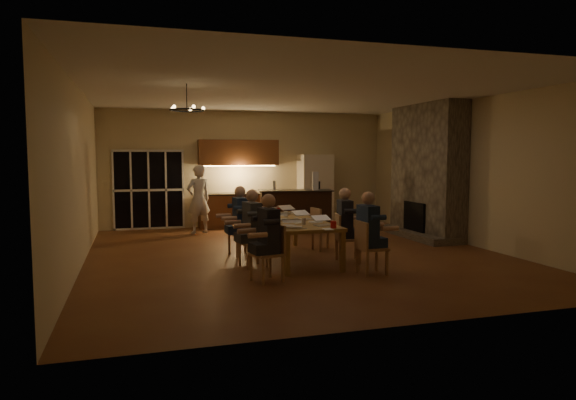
# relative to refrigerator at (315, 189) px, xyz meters

# --- Properties ---
(floor) EXTENTS (9.00, 9.00, 0.00)m
(floor) POSITION_rel_refrigerator_xyz_m (-1.90, -4.15, -1.00)
(floor) COLOR brown
(floor) RESTS_ON ground
(back_wall) EXTENTS (8.00, 0.04, 3.20)m
(back_wall) POSITION_rel_refrigerator_xyz_m (-1.90, 0.37, 0.60)
(back_wall) COLOR beige
(back_wall) RESTS_ON ground
(left_wall) EXTENTS (0.04, 9.00, 3.20)m
(left_wall) POSITION_rel_refrigerator_xyz_m (-5.92, -4.15, 0.60)
(left_wall) COLOR beige
(left_wall) RESTS_ON ground
(right_wall) EXTENTS (0.04, 9.00, 3.20)m
(right_wall) POSITION_rel_refrigerator_xyz_m (2.12, -4.15, 0.60)
(right_wall) COLOR beige
(right_wall) RESTS_ON ground
(ceiling) EXTENTS (8.00, 9.00, 0.04)m
(ceiling) POSITION_rel_refrigerator_xyz_m (-1.90, -4.15, 2.22)
(ceiling) COLOR white
(ceiling) RESTS_ON back_wall
(french_doors) EXTENTS (1.86, 0.08, 2.10)m
(french_doors) POSITION_rel_refrigerator_xyz_m (-4.60, 0.32, 0.05)
(french_doors) COLOR black
(french_doors) RESTS_ON ground
(fireplace) EXTENTS (0.58, 2.50, 3.20)m
(fireplace) POSITION_rel_refrigerator_xyz_m (1.80, -2.95, 0.60)
(fireplace) COLOR #756C5C
(fireplace) RESTS_ON ground
(kitchenette) EXTENTS (2.24, 0.68, 2.40)m
(kitchenette) POSITION_rel_refrigerator_xyz_m (-2.20, 0.05, 0.20)
(kitchenette) COLOR brown
(kitchenette) RESTS_ON ground
(refrigerator) EXTENTS (0.90, 0.68, 2.00)m
(refrigerator) POSITION_rel_refrigerator_xyz_m (0.00, 0.00, 0.00)
(refrigerator) COLOR #F0E2C9
(refrigerator) RESTS_ON ground
(dining_table) EXTENTS (1.10, 2.78, 0.75)m
(dining_table) POSITION_rel_refrigerator_xyz_m (-2.11, -4.55, -0.62)
(dining_table) COLOR #A27D41
(dining_table) RESTS_ON ground
(bar_island) EXTENTS (1.98, 0.96, 1.08)m
(bar_island) POSITION_rel_refrigerator_xyz_m (-0.97, -1.18, -0.46)
(bar_island) COLOR black
(bar_island) RESTS_ON ground
(chair_left_near) EXTENTS (0.56, 0.56, 0.89)m
(chair_left_near) POSITION_rel_refrigerator_xyz_m (-3.01, -6.14, -0.55)
(chair_left_near) COLOR tan
(chair_left_near) RESTS_ON ground
(chair_left_mid) EXTENTS (0.53, 0.53, 0.89)m
(chair_left_mid) POSITION_rel_refrigerator_xyz_m (-2.98, -5.04, -0.55)
(chair_left_mid) COLOR tan
(chair_left_mid) RESTS_ON ground
(chair_left_far) EXTENTS (0.54, 0.54, 0.89)m
(chair_left_far) POSITION_rel_refrigerator_xyz_m (-2.96, -3.91, -0.55)
(chair_left_far) COLOR tan
(chair_left_far) RESTS_ON ground
(chair_right_near) EXTENTS (0.45, 0.45, 0.89)m
(chair_right_near) POSITION_rel_refrigerator_xyz_m (-1.19, -6.14, -0.55)
(chair_right_near) COLOR tan
(chair_right_near) RESTS_ON ground
(chair_right_mid) EXTENTS (0.52, 0.52, 0.89)m
(chair_right_mid) POSITION_rel_refrigerator_xyz_m (-1.19, -5.13, -0.55)
(chair_right_mid) COLOR tan
(chair_right_mid) RESTS_ON ground
(chair_right_far) EXTENTS (0.50, 0.50, 0.89)m
(chair_right_far) POSITION_rel_refrigerator_xyz_m (-1.19, -3.88, -0.55)
(chair_right_far) COLOR tan
(chair_right_far) RESTS_ON ground
(person_left_near) EXTENTS (0.68, 0.68, 1.38)m
(person_left_near) POSITION_rel_refrigerator_xyz_m (-2.97, -6.11, -0.31)
(person_left_near) COLOR #20222A
(person_left_near) RESTS_ON ground
(person_right_near) EXTENTS (0.63, 0.63, 1.38)m
(person_right_near) POSITION_rel_refrigerator_xyz_m (-1.26, -6.10, -0.31)
(person_right_near) COLOR navy
(person_right_near) RESTS_ON ground
(person_left_mid) EXTENTS (0.68, 0.68, 1.38)m
(person_left_mid) POSITION_rel_refrigerator_xyz_m (-2.99, -5.01, -0.31)
(person_left_mid) COLOR #363B40
(person_left_mid) RESTS_ON ground
(person_right_mid) EXTENTS (0.69, 0.69, 1.38)m
(person_right_mid) POSITION_rel_refrigerator_xyz_m (-1.24, -5.08, -0.31)
(person_right_mid) COLOR #20222A
(person_right_mid) RESTS_ON ground
(person_left_far) EXTENTS (0.63, 0.63, 1.38)m
(person_left_far) POSITION_rel_refrigerator_xyz_m (-2.99, -3.96, -0.31)
(person_left_far) COLOR navy
(person_left_far) RESTS_ON ground
(standing_person) EXTENTS (0.73, 0.59, 1.74)m
(standing_person) POSITION_rel_refrigerator_xyz_m (-3.42, -0.80, -0.13)
(standing_person) COLOR silver
(standing_person) RESTS_ON ground
(chandelier) EXTENTS (0.59, 0.59, 0.03)m
(chandelier) POSITION_rel_refrigerator_xyz_m (-4.07, -4.80, 1.75)
(chandelier) COLOR black
(chandelier) RESTS_ON ceiling
(laptop_a) EXTENTS (0.40, 0.38, 0.23)m
(laptop_a) POSITION_rel_refrigerator_xyz_m (-2.40, -5.53, -0.14)
(laptop_a) COLOR silver
(laptop_a) RESTS_ON dining_table
(laptop_b) EXTENTS (0.36, 0.32, 0.23)m
(laptop_b) POSITION_rel_refrigerator_xyz_m (-1.80, -5.48, -0.14)
(laptop_b) COLOR silver
(laptop_b) RESTS_ON dining_table
(laptop_c) EXTENTS (0.35, 0.31, 0.23)m
(laptop_c) POSITION_rel_refrigerator_xyz_m (-2.32, -4.48, -0.14)
(laptop_c) COLOR silver
(laptop_c) RESTS_ON dining_table
(laptop_d) EXTENTS (0.38, 0.35, 0.23)m
(laptop_d) POSITION_rel_refrigerator_xyz_m (-1.89, -4.60, -0.14)
(laptop_d) COLOR silver
(laptop_d) RESTS_ON dining_table
(laptop_e) EXTENTS (0.39, 0.37, 0.23)m
(laptop_e) POSITION_rel_refrigerator_xyz_m (-2.34, -3.49, -0.14)
(laptop_e) COLOR silver
(laptop_e) RESTS_ON dining_table
(laptop_f) EXTENTS (0.39, 0.36, 0.23)m
(laptop_f) POSITION_rel_refrigerator_xyz_m (-1.86, -3.56, -0.14)
(laptop_f) COLOR silver
(laptop_f) RESTS_ON dining_table
(mug_front) EXTENTS (0.08, 0.08, 0.10)m
(mug_front) POSITION_rel_refrigerator_xyz_m (-2.18, -5.08, -0.20)
(mug_front) COLOR white
(mug_front) RESTS_ON dining_table
(mug_mid) EXTENTS (0.09, 0.09, 0.10)m
(mug_mid) POSITION_rel_refrigerator_xyz_m (-2.06, -3.98, -0.20)
(mug_mid) COLOR white
(mug_mid) RESTS_ON dining_table
(mug_back) EXTENTS (0.08, 0.08, 0.10)m
(mug_back) POSITION_rel_refrigerator_xyz_m (-2.47, -3.70, -0.20)
(mug_back) COLOR white
(mug_back) RESTS_ON dining_table
(redcup_near) EXTENTS (0.10, 0.10, 0.12)m
(redcup_near) POSITION_rel_refrigerator_xyz_m (-1.76, -5.82, -0.19)
(redcup_near) COLOR #B20F0B
(redcup_near) RESTS_ON dining_table
(redcup_mid) EXTENTS (0.08, 0.08, 0.12)m
(redcup_mid) POSITION_rel_refrigerator_xyz_m (-2.55, -4.23, -0.19)
(redcup_mid) COLOR #B20F0B
(redcup_mid) RESTS_ON dining_table
(redcup_far) EXTENTS (0.08, 0.08, 0.12)m
(redcup_far) POSITION_rel_refrigerator_xyz_m (-1.99, -3.18, -0.19)
(redcup_far) COLOR #B20F0B
(redcup_far) RESTS_ON dining_table
(can_silver) EXTENTS (0.06, 0.06, 0.12)m
(can_silver) POSITION_rel_refrigerator_xyz_m (-2.10, -5.27, -0.19)
(can_silver) COLOR #B2B2B7
(can_silver) RESTS_ON dining_table
(can_cola) EXTENTS (0.07, 0.07, 0.12)m
(can_cola) POSITION_rel_refrigerator_xyz_m (-2.31, -3.16, -0.19)
(can_cola) COLOR #3F0F0C
(can_cola) RESTS_ON dining_table
(plate_near) EXTENTS (0.26, 0.26, 0.02)m
(plate_near) POSITION_rel_refrigerator_xyz_m (-1.81, -5.05, -0.24)
(plate_near) COLOR white
(plate_near) RESTS_ON dining_table
(plate_left) EXTENTS (0.27, 0.27, 0.02)m
(plate_left) POSITION_rel_refrigerator_xyz_m (-2.43, -5.41, -0.24)
(plate_left) COLOR white
(plate_left) RESTS_ON dining_table
(plate_far) EXTENTS (0.24, 0.24, 0.02)m
(plate_far) POSITION_rel_refrigerator_xyz_m (-1.69, -3.76, -0.24)
(plate_far) COLOR white
(plate_far) RESTS_ON dining_table
(notepad) EXTENTS (0.16, 0.21, 0.01)m
(notepad) POSITION_rel_refrigerator_xyz_m (-1.91, -5.95, -0.24)
(notepad) COLOR white
(notepad) RESTS_ON dining_table
(bar_bottle) EXTENTS (0.07, 0.07, 0.24)m
(bar_bottle) POSITION_rel_refrigerator_xyz_m (-1.51, -1.09, 0.20)
(bar_bottle) COLOR #99999E
(bar_bottle) RESTS_ON bar_island
(bar_blender) EXTENTS (0.18, 0.18, 0.47)m
(bar_blender) POSITION_rel_refrigerator_xyz_m (-0.46, -1.31, 0.32)
(bar_blender) COLOR silver
(bar_blender) RESTS_ON bar_island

